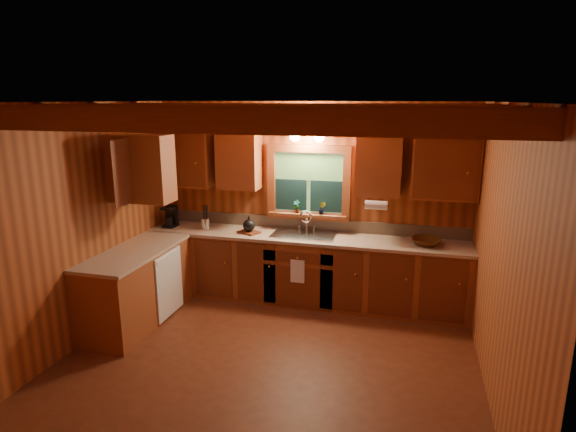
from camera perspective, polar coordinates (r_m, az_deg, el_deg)
The scene contains 20 objects.
room at distance 4.57m, azimuth -2.56°, elevation -2.94°, with size 4.20×4.20×4.20m.
ceiling_beams at distance 4.38m, azimuth -2.74°, elevation 12.14°, with size 4.20×2.54×0.18m.
base_cabinets at distance 6.15m, azimuth -3.32°, elevation -7.00°, with size 4.20×2.22×0.86m.
countertop at distance 6.01m, azimuth -3.24°, elevation -2.98°, with size 4.20×2.24×0.04m.
backsplash at distance 6.41m, azimuth 2.47°, elevation -0.95°, with size 4.20×0.02×0.16m, color tan.
dishwasher_panel at distance 6.01m, azimuth -14.12°, elevation -7.95°, with size 0.02×0.60×0.80m, color white.
upper_cabinets at distance 5.95m, azimuth -3.75°, elevation 6.32°, with size 4.19×1.77×0.78m.
window at distance 6.28m, azimuth 2.49°, elevation 3.85°, with size 1.12×0.08×1.00m.
window_sill at distance 6.32m, azimuth 2.36°, elevation 0.13°, with size 1.06×0.14×0.04m, color brown.
wall_sconce at distance 6.08m, azimuth 2.31°, elevation 9.57°, with size 0.45×0.21×0.17m.
paper_towel_roll at distance 5.85m, azimuth 10.60°, elevation 1.30°, with size 0.11×0.11×0.27m, color white.
dish_towel at distance 5.98m, azimuth 1.15°, elevation -6.70°, with size 0.18×0.01×0.30m, color white.
sink at distance 6.18m, azimuth 1.90°, elevation -2.72°, with size 0.82×0.48×0.43m.
coffee_maker at distance 6.75m, azimuth -13.97°, elevation -0.06°, with size 0.16×0.21×0.29m.
utensil_crock at distance 6.53m, azimuth -9.95°, elevation -0.84°, with size 0.12×0.12×0.34m.
cutting_board at distance 6.28m, azimuth -4.72°, elevation -1.96°, with size 0.27×0.19×0.02m, color #602914.
teakettle at distance 6.25m, azimuth -4.74°, elevation -1.14°, with size 0.16×0.16×0.20m.
wicker_basket at distance 5.98m, azimuth 16.37°, elevation -2.99°, with size 0.35×0.35×0.09m, color #48230C.
potted_plant_left at distance 6.32m, azimuth 1.05°, elevation 1.15°, with size 0.09×0.06×0.18m, color #602914.
potted_plant_right at distance 6.25m, azimuth 4.11°, elevation 0.96°, with size 0.09×0.08×0.17m, color #602914.
Camera 1 is at (1.31, -4.17, 2.63)m, focal length 29.46 mm.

